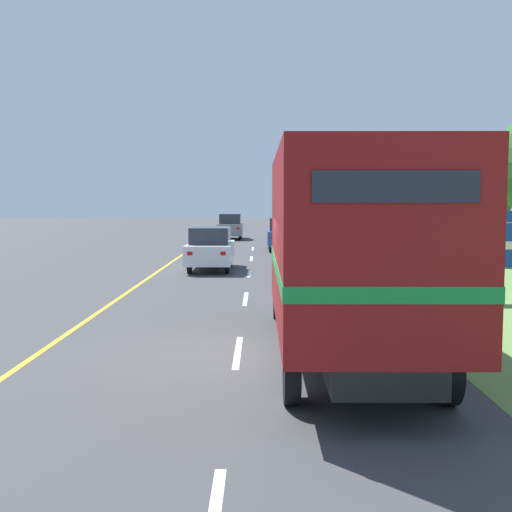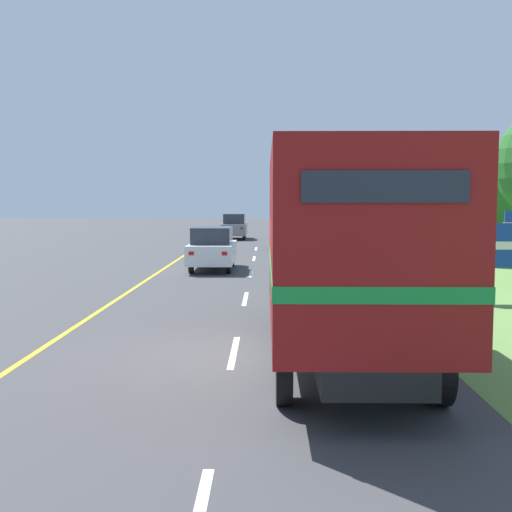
{
  "view_description": "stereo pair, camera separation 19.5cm",
  "coord_description": "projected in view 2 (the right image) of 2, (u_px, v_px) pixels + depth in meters",
  "views": [
    {
      "loc": [
        0.41,
        -11.62,
        2.81
      ],
      "look_at": [
        0.3,
        7.36,
        1.2
      ],
      "focal_mm": 45.0,
      "sensor_mm": 36.0,
      "label": 1
    },
    {
      "loc": [
        0.6,
        -11.62,
        2.81
      ],
      "look_at": [
        0.3,
        7.36,
        1.2
      ],
      "focal_mm": 45.0,
      "sensor_mm": 36.0,
      "label": 2
    }
  ],
  "objects": [
    {
      "name": "highway_sign",
      "position": [
        491.0,
        247.0,
        17.87
      ],
      "size": [
        2.15,
        0.09,
        2.56
      ],
      "color": "#9E9EA3",
      "rests_on": "ground"
    },
    {
      "name": "centre_dash_far",
      "position": [
        254.0,
        258.0,
        31.75
      ],
      "size": [
        0.12,
        2.6,
        0.01
      ],
      "primitive_type": "cube",
      "color": "white",
      "rests_on": "ground"
    },
    {
      "name": "centre_dash_near",
      "position": [
        234.0,
        352.0,
        12.02
      ],
      "size": [
        0.12,
        2.6,
        0.01
      ],
      "primitive_type": "cube",
      "color": "white",
      "rests_on": "ground"
    },
    {
      "name": "lead_car_white",
      "position": [
        213.0,
        248.0,
        26.39
      ],
      "size": [
        1.8,
        4.4,
        1.78
      ],
      "color": "black",
      "rests_on": "ground"
    },
    {
      "name": "roadside_tree_far",
      "position": [
        426.0,
        195.0,
        38.69
      ],
      "size": [
        3.78,
        3.78,
        5.12
      ],
      "color": "brown",
      "rests_on": "ground"
    },
    {
      "name": "lead_car_blue_ahead",
      "position": [
        286.0,
        234.0,
        36.85
      ],
      "size": [
        1.8,
        4.51,
        1.89
      ],
      "color": "black",
      "rests_on": "ground"
    },
    {
      "name": "lead_car_grey_ahead",
      "position": [
        235.0,
        226.0,
        48.18
      ],
      "size": [
        1.8,
        4.41,
        1.9
      ],
      "color": "black",
      "rests_on": "ground"
    },
    {
      "name": "centre_dash_mid_b",
      "position": [
        251.0,
        273.0,
        25.17
      ],
      "size": [
        0.12,
        2.6,
        0.01
      ],
      "primitive_type": "cube",
      "color": "white",
      "rests_on": "ground"
    },
    {
      "name": "edge_line_yellow",
      "position": [
        164.0,
        269.0,
        26.95
      ],
      "size": [
        0.12,
        63.49,
        0.01
      ],
      "primitive_type": "cube",
      "color": "yellow",
      "rests_on": "ground"
    },
    {
      "name": "ground_plane",
      "position": [
        233.0,
        354.0,
        11.82
      ],
      "size": [
        200.0,
        200.0,
        0.0
      ],
      "primitive_type": "plane",
      "color": "#3D3D3F"
    },
    {
      "name": "roadside_tree_mid",
      "position": [
        471.0,
        188.0,
        30.03
      ],
      "size": [
        4.36,
        4.36,
        5.63
      ],
      "color": "#4C3823",
      "rests_on": "ground"
    },
    {
      "name": "horse_trailer_truck",
      "position": [
        341.0,
        247.0,
        11.33
      ],
      "size": [
        2.53,
        8.85,
        3.6
      ],
      "color": "black",
      "rests_on": "ground"
    },
    {
      "name": "centre_dash_mid_a",
      "position": [
        245.0,
        299.0,
        18.6
      ],
      "size": [
        0.12,
        2.6,
        0.01
      ],
      "primitive_type": "cube",
      "color": "white",
      "rests_on": "ground"
    },
    {
      "name": "centre_dash_farthest",
      "position": [
        256.0,
        249.0,
        38.32
      ],
      "size": [
        0.12,
        2.6,
        0.01
      ],
      "primitive_type": "cube",
      "color": "white",
      "rests_on": "ground"
    }
  ]
}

